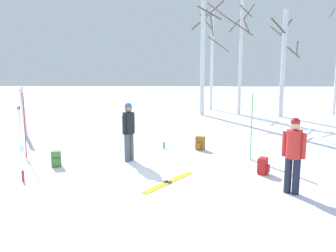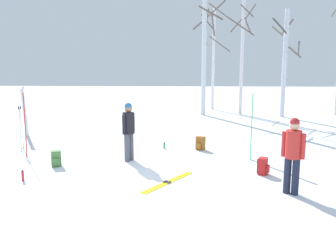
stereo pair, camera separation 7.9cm
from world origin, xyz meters
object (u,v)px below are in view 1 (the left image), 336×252
at_px(backpack_0, 263,166).
at_px(birch_tree_0, 204,42).
at_px(ski_pair_planted_0, 251,127).
at_px(birch_tree_2, 241,51).
at_px(person_0, 129,128).
at_px(water_bottle_1, 164,146).
at_px(birch_tree_1, 212,56).
at_px(ski_poles_0, 20,127).
at_px(ski_pair_planted_2, 24,112).
at_px(ski_pair_planted_1, 25,126).
at_px(ski_pair_lying_0, 169,182).
at_px(birch_tree_3, 284,61).
at_px(backpack_2, 200,143).
at_px(water_bottle_0, 23,176).
at_px(person_2, 294,151).
at_px(backpack_1, 56,159).

xyz_separation_m(backpack_0, birch_tree_0, (-0.90, 10.10, 3.54)).
height_order(ski_pair_planted_0, birch_tree_2, birch_tree_2).
relative_size(person_0, water_bottle_1, 8.08).
xyz_separation_m(backpack_0, birch_tree_1, (-0.26, 12.29, 2.87)).
height_order(person_0, backpack_0, person_0).
bearing_deg(birch_tree_0, ski_poles_0, -129.42).
height_order(ski_pair_planted_2, birch_tree_0, birch_tree_0).
xyz_separation_m(backpack_0, birch_tree_2, (1.07, 10.43, 3.12)).
bearing_deg(birch_tree_0, ski_pair_planted_2, -141.61).
bearing_deg(birch_tree_2, ski_pair_planted_1, -131.09).
relative_size(ski_pair_lying_0, birch_tree_2, 0.27).
bearing_deg(water_bottle_1, ski_pair_planted_2, 161.94).
height_order(water_bottle_1, birch_tree_3, birch_tree_3).
relative_size(backpack_0, birch_tree_0, 0.06).
height_order(backpack_0, birch_tree_1, birch_tree_1).
distance_m(ski_pair_planted_2, birch_tree_2, 11.16).
bearing_deg(birch_tree_2, ski_poles_0, -135.86).
xyz_separation_m(backpack_2, birch_tree_2, (2.55, 7.85, 3.12)).
distance_m(birch_tree_0, birch_tree_3, 4.10).
xyz_separation_m(person_0, birch_tree_3, (6.69, 8.38, 1.82)).
bearing_deg(birch_tree_0, ski_pair_planted_1, -124.16).
xyz_separation_m(backpack_2, water_bottle_1, (-1.19, 0.11, -0.11)).
distance_m(ski_pair_planted_1, birch_tree_2, 12.17).
bearing_deg(birch_tree_3, backpack_2, -122.98).
relative_size(ski_pair_planted_2, ski_pair_lying_0, 1.14).
relative_size(water_bottle_1, birch_tree_3, 0.04).
distance_m(ski_pair_planted_1, backpack_2, 5.48).
xyz_separation_m(ski_poles_0, water_bottle_0, (1.28, -3.02, -0.65)).
relative_size(person_0, person_2, 1.00).
distance_m(person_0, birch_tree_1, 11.79).
relative_size(person_0, backpack_1, 3.90).
distance_m(ski_pair_planted_0, ski_pair_planted_1, 6.72).
distance_m(backpack_1, birch_tree_0, 11.20).
relative_size(ski_pair_planted_0, ski_poles_0, 1.36).
relative_size(ski_pair_planted_0, birch_tree_1, 0.34).
bearing_deg(birch_tree_2, backpack_2, -108.00).
bearing_deg(backpack_2, ski_pair_planted_2, 164.15).
height_order(person_0, person_2, same).
bearing_deg(ski_pair_lying_0, birch_tree_1, 80.49).
height_order(person_2, birch_tree_0, birch_tree_0).
xyz_separation_m(ski_pair_lying_0, birch_tree_2, (3.51, 11.15, 3.32)).
relative_size(water_bottle_1, birch_tree_2, 0.03).
bearing_deg(ski_pair_lying_0, birch_tree_0, 81.88).
height_order(ski_pair_planted_1, ski_pair_lying_0, ski_pair_planted_1).
relative_size(person_2, water_bottle_1, 8.08).
relative_size(ski_pair_lying_0, water_bottle_1, 7.92).
distance_m(ski_pair_planted_0, water_bottle_0, 6.37).
xyz_separation_m(backpack_1, water_bottle_0, (-0.42, -1.28, -0.08)).
height_order(person_2, water_bottle_1, person_2).
distance_m(person_0, water_bottle_0, 3.15).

